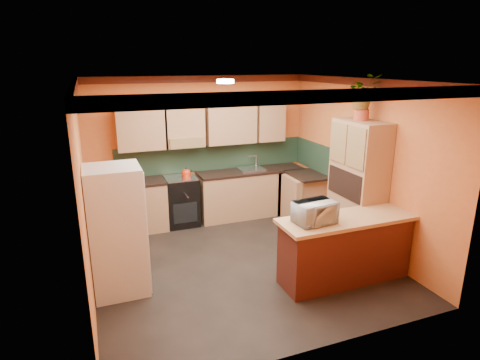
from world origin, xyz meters
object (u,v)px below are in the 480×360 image
at_px(base_cabinets_back, 214,198).
at_px(pantry, 357,188).
at_px(stove, 181,201).
at_px(microwave, 315,212).
at_px(fridge, 117,231).
at_px(breakfast_bar, 345,251).

relative_size(base_cabinets_back, pantry, 1.74).
height_order(stove, pantry, pantry).
xyz_separation_m(stove, microwave, (1.13, -2.79, 0.62)).
bearing_deg(fridge, microwave, -19.23).
distance_m(pantry, breakfast_bar, 1.17).
height_order(base_cabinets_back, breakfast_bar, same).
bearing_deg(pantry, base_cabinets_back, 129.45).
relative_size(pantry, microwave, 4.06).
bearing_deg(base_cabinets_back, stove, -180.00).
bearing_deg(microwave, pantry, 25.14).
bearing_deg(microwave, stove, 106.02).
distance_m(fridge, breakfast_bar, 3.06).
relative_size(fridge, breakfast_bar, 0.94).
relative_size(stove, microwave, 1.76).
relative_size(base_cabinets_back, microwave, 7.06).
bearing_deg(microwave, breakfast_bar, -6.04).
bearing_deg(stove, microwave, -67.94).
height_order(base_cabinets_back, fridge, fridge).
height_order(base_cabinets_back, pantry, pantry).
relative_size(stove, breakfast_bar, 0.51).
distance_m(breakfast_bar, microwave, 0.82).
bearing_deg(stove, pantry, -41.63).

